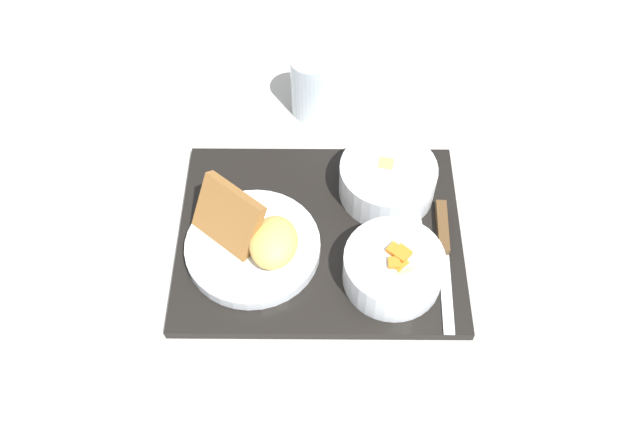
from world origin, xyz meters
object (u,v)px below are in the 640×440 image
object	(u,v)px
bowl_soup	(388,178)
knife	(443,242)
glass_water	(312,88)
spoon	(425,253)
bowl_salad	(394,267)
plate_main	(254,242)

from	to	relation	value
bowl_soup	knife	bearing A→B (deg)	129.92
glass_water	spoon	bearing A→B (deg)	119.45
bowl_soup	glass_water	distance (m)	0.20
bowl_soup	spoon	bearing A→B (deg)	114.00
spoon	glass_water	distance (m)	0.32
knife	bowl_salad	bearing A→B (deg)	-50.83
plate_main	spoon	world-z (taller)	plate_main
spoon	glass_water	xyz separation A→B (m)	(0.16, -0.28, 0.03)
plate_main	glass_water	distance (m)	0.28
plate_main	bowl_salad	bearing A→B (deg)	168.01
bowl_salad	spoon	bearing A→B (deg)	-141.07
plate_main	knife	distance (m)	0.25
plate_main	spoon	distance (m)	0.22
bowl_soup	plate_main	xyz separation A→B (m)	(0.18, 0.10, -0.01)
bowl_soup	spoon	size ratio (longest dim) A/B	0.90
plate_main	bowl_soup	bearing A→B (deg)	-149.58
bowl_salad	spoon	size ratio (longest dim) A/B	0.86
bowl_soup	plate_main	bearing A→B (deg)	30.42
knife	glass_water	world-z (taller)	glass_water
plate_main	knife	bearing A→B (deg)	-176.18
knife	spoon	bearing A→B (deg)	-52.66
glass_water	bowl_salad	bearing A→B (deg)	109.68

